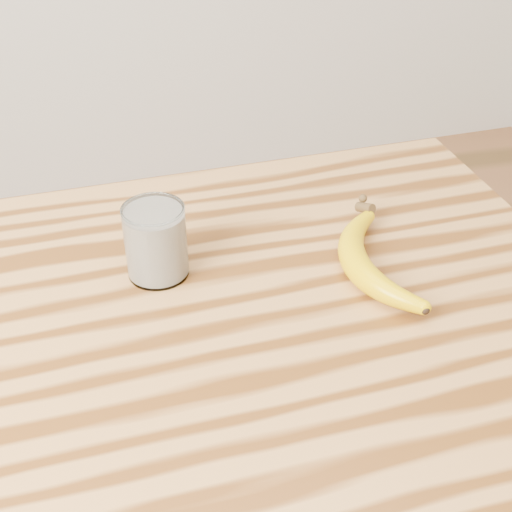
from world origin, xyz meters
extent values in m
cube|color=#AB753D|center=(0.00, 0.00, 0.88)|extent=(1.20, 0.80, 0.04)
cylinder|color=brown|center=(0.54, 0.34, 0.43)|extent=(0.06, 0.06, 0.86)
cylinder|color=white|center=(0.03, 0.13, 0.95)|extent=(0.08, 0.08, 0.11)
torus|color=white|center=(0.03, 0.13, 1.00)|extent=(0.08, 0.08, 0.00)
cylinder|color=white|center=(0.03, 0.13, 0.95)|extent=(0.08, 0.08, 0.09)
camera|label=1|loc=(-0.06, -0.66, 1.50)|focal=50.00mm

